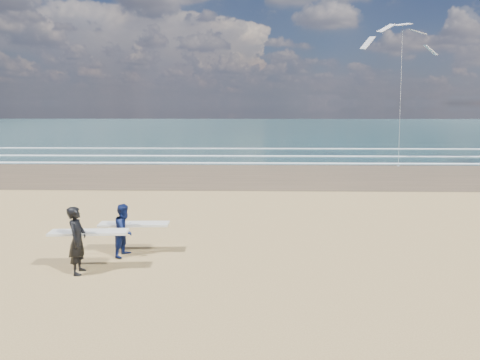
{
  "coord_description": "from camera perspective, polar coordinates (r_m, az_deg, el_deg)",
  "views": [
    {
      "loc": [
        3.54,
        -10.81,
        4.72
      ],
      "look_at": [
        3.14,
        6.0,
        1.7
      ],
      "focal_mm": 32.0,
      "sensor_mm": 36.0,
      "label": 1
    }
  ],
  "objects": [
    {
      "name": "kite_1",
      "position": [
        36.89,
        20.69,
        12.82
      ],
      "size": [
        6.11,
        4.77,
        12.18
      ],
      "color": "slate",
      "rests_on": "ground"
    },
    {
      "name": "surfer_near",
      "position": [
        12.85,
        -20.72,
        -7.42
      ],
      "size": [
        2.23,
        1.05,
        1.93
      ],
      "color": "black",
      "rests_on": "ground"
    },
    {
      "name": "foam_breakers",
      "position": [
        42.51,
        24.16,
        2.98
      ],
      "size": [
        220.0,
        11.7,
        0.05
      ],
      "color": "white",
      "rests_on": "ground"
    },
    {
      "name": "surfer_far",
      "position": [
        13.9,
        -15.01,
        -6.38
      ],
      "size": [
        2.22,
        1.13,
        1.66
      ],
      "color": "#0D1849",
      "rests_on": "ground"
    },
    {
      "name": "ocean",
      "position": [
        84.56,
        12.66,
        6.74
      ],
      "size": [
        220.0,
        100.0,
        0.02
      ],
      "primitive_type": "cube",
      "color": "#1B3A3D",
      "rests_on": "ground"
    }
  ]
}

